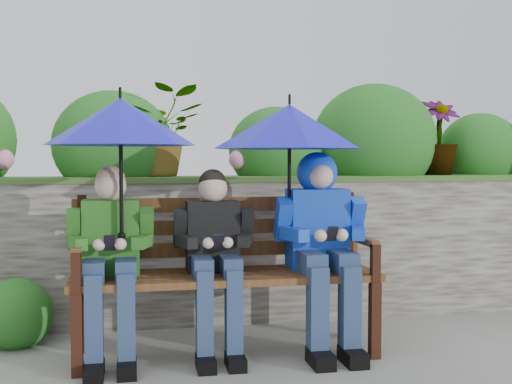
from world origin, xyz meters
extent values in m
plane|color=slate|center=(0.00, 0.00, 0.00)|extent=(60.00, 60.00, 0.00)
cube|color=brown|center=(0.00, 0.75, 0.50)|extent=(8.00, 0.40, 1.00)
cube|color=#2C6021|center=(0.00, 0.75, 1.01)|extent=(8.00, 0.42, 0.04)
cube|color=#2C6021|center=(0.00, 1.95, 0.48)|extent=(8.00, 2.00, 0.96)
ellipsoid|color=#296C23|center=(-0.89, 0.92, 1.26)|extent=(0.86, 0.69, 0.77)
ellipsoid|color=#296C23|center=(0.33, 0.96, 1.22)|extent=(0.73, 0.59, 0.66)
ellipsoid|color=#296C23|center=(1.11, 0.95, 1.30)|extent=(0.98, 0.79, 0.89)
ellipsoid|color=#296C23|center=(2.06, 1.04, 1.21)|extent=(0.71, 0.56, 0.64)
sphere|color=pink|center=(-1.61, 0.85, 1.15)|extent=(0.14, 0.14, 0.14)
sphere|color=pink|center=(0.01, 0.85, 1.15)|extent=(0.14, 0.14, 0.14)
imported|color=#296C23|center=(-0.54, 0.85, 1.35)|extent=(0.58, 0.50, 0.64)
imported|color=#296C23|center=(1.58, 0.85, 1.32)|extent=(0.33, 0.33, 0.59)
sphere|color=#296C23|center=(-1.47, 0.35, 0.19)|extent=(0.45, 0.45, 0.45)
cube|color=black|center=(-1.05, -0.32, 0.22)|extent=(0.06, 0.06, 0.45)
cube|color=black|center=(-1.05, 0.12, 0.22)|extent=(0.06, 0.06, 0.45)
cube|color=black|center=(0.62, -0.32, 0.22)|extent=(0.06, 0.06, 0.45)
cube|color=black|center=(0.62, 0.12, 0.22)|extent=(0.06, 0.06, 0.45)
cube|color=brown|center=(-0.21, -0.29, 0.47)|extent=(1.78, 0.10, 0.04)
cube|color=brown|center=(-0.21, -0.16, 0.47)|extent=(1.78, 0.10, 0.04)
cube|color=brown|center=(-0.21, -0.03, 0.47)|extent=(1.78, 0.10, 0.04)
cube|color=brown|center=(-0.21, 0.10, 0.47)|extent=(1.78, 0.10, 0.04)
cube|color=black|center=(-1.05, 0.14, 0.69)|extent=(0.05, 0.05, 0.50)
cube|color=brown|center=(-1.05, -0.10, 0.66)|extent=(0.05, 0.46, 0.04)
cube|color=black|center=(-1.05, -0.32, 0.55)|extent=(0.05, 0.05, 0.22)
cube|color=black|center=(0.62, 0.14, 0.69)|extent=(0.05, 0.05, 0.50)
cube|color=brown|center=(0.62, -0.10, 0.66)|extent=(0.05, 0.46, 0.04)
cube|color=black|center=(0.62, -0.32, 0.55)|extent=(0.05, 0.05, 0.22)
cube|color=brown|center=(-0.21, 0.15, 0.59)|extent=(1.78, 0.03, 0.09)
cube|color=brown|center=(-0.21, 0.15, 0.73)|extent=(1.78, 0.03, 0.09)
cube|color=brown|center=(-0.21, 0.15, 0.87)|extent=(1.78, 0.03, 0.09)
cube|color=#20591A|center=(-0.87, 0.00, 0.70)|extent=(0.32, 0.19, 0.43)
sphere|color=beige|center=(-0.87, -0.02, 1.00)|extent=(0.18, 0.18, 0.18)
sphere|color=tan|center=(-0.87, -0.01, 1.03)|extent=(0.17, 0.17, 0.17)
cube|color=#32476E|center=(-0.96, -0.15, 0.54)|extent=(0.11, 0.30, 0.11)
cube|color=#32476E|center=(-0.96, -0.30, 0.27)|extent=(0.09, 0.10, 0.54)
cube|color=black|center=(-0.96, -0.36, 0.04)|extent=(0.10, 0.21, 0.08)
cube|color=#32476E|center=(-0.79, -0.15, 0.54)|extent=(0.11, 0.30, 0.11)
cube|color=#32476E|center=(-0.79, -0.30, 0.27)|extent=(0.09, 0.10, 0.54)
cube|color=black|center=(-0.79, -0.36, 0.04)|extent=(0.10, 0.21, 0.08)
cube|color=#20591A|center=(-1.08, -0.05, 0.76)|extent=(0.08, 0.17, 0.24)
cube|color=#20591A|center=(-1.05, -0.17, 0.69)|extent=(0.12, 0.20, 0.07)
sphere|color=beige|center=(-0.93, -0.26, 0.69)|extent=(0.07, 0.07, 0.07)
cube|color=#20591A|center=(-0.67, -0.05, 0.76)|extent=(0.08, 0.17, 0.24)
cube|color=#20591A|center=(-0.70, -0.17, 0.69)|extent=(0.12, 0.20, 0.07)
sphere|color=beige|center=(-0.82, -0.26, 0.69)|extent=(0.07, 0.07, 0.07)
cube|color=black|center=(-0.87, -0.27, 0.70)|extent=(0.06, 0.07, 0.09)
cube|color=black|center=(-0.28, 0.00, 0.70)|extent=(0.31, 0.18, 0.42)
sphere|color=beige|center=(-0.28, -0.02, 0.98)|extent=(0.17, 0.17, 0.17)
sphere|color=black|center=(-0.28, -0.01, 1.01)|extent=(0.16, 0.16, 0.16)
cube|color=#32476E|center=(-0.37, -0.15, 0.54)|extent=(0.11, 0.29, 0.11)
cube|color=#32476E|center=(-0.37, -0.29, 0.27)|extent=(0.09, 0.10, 0.54)
cube|color=black|center=(-0.37, -0.35, 0.04)|extent=(0.10, 0.20, 0.07)
cube|color=#32476E|center=(-0.20, -0.15, 0.54)|extent=(0.11, 0.29, 0.11)
cube|color=#32476E|center=(-0.20, -0.29, 0.27)|extent=(0.09, 0.10, 0.54)
cube|color=black|center=(-0.20, -0.35, 0.04)|extent=(0.10, 0.20, 0.07)
cube|color=black|center=(-0.48, -0.05, 0.75)|extent=(0.07, 0.17, 0.23)
cube|color=black|center=(-0.45, -0.17, 0.69)|extent=(0.12, 0.19, 0.06)
sphere|color=beige|center=(-0.34, -0.25, 0.69)|extent=(0.06, 0.06, 0.06)
cube|color=black|center=(-0.09, -0.05, 0.75)|extent=(0.07, 0.17, 0.23)
cube|color=black|center=(-0.12, -0.17, 0.69)|extent=(0.12, 0.19, 0.06)
sphere|color=beige|center=(-0.23, -0.25, 0.69)|extent=(0.06, 0.06, 0.06)
cube|color=black|center=(-0.28, -0.26, 0.70)|extent=(0.06, 0.07, 0.09)
cube|color=#0C35B7|center=(0.36, 0.00, 0.73)|extent=(0.36, 0.21, 0.49)
sphere|color=beige|center=(0.36, -0.02, 1.06)|extent=(0.20, 0.20, 0.20)
sphere|color=#0C35B7|center=(0.36, 0.01, 1.07)|extent=(0.25, 0.25, 0.25)
sphere|color=beige|center=(0.36, -0.07, 1.05)|extent=(0.15, 0.15, 0.15)
cube|color=#32476E|center=(0.27, -0.17, 0.55)|extent=(0.13, 0.34, 0.13)
cube|color=#32476E|center=(0.27, -0.34, 0.27)|extent=(0.11, 0.12, 0.55)
cube|color=black|center=(0.27, -0.40, 0.04)|extent=(0.12, 0.23, 0.08)
cube|color=#32476E|center=(0.46, -0.17, 0.55)|extent=(0.13, 0.34, 0.13)
cube|color=#32476E|center=(0.46, -0.34, 0.27)|extent=(0.11, 0.12, 0.55)
cube|color=black|center=(0.46, -0.40, 0.04)|extent=(0.12, 0.23, 0.08)
cube|color=#0C35B7|center=(0.14, -0.05, 0.79)|extent=(0.08, 0.19, 0.27)
cube|color=#0C35B7|center=(0.17, -0.19, 0.72)|extent=(0.14, 0.22, 0.07)
sphere|color=beige|center=(0.30, -0.29, 0.72)|extent=(0.07, 0.07, 0.07)
cube|color=#0C35B7|center=(0.59, -0.05, 0.79)|extent=(0.08, 0.19, 0.27)
cube|color=#0C35B7|center=(0.56, -0.19, 0.72)|extent=(0.14, 0.22, 0.07)
sphere|color=beige|center=(0.43, -0.29, 0.72)|extent=(0.07, 0.07, 0.07)
cube|color=black|center=(0.36, -0.30, 0.73)|extent=(0.06, 0.07, 0.09)
cone|color=#1616CD|center=(-0.81, -0.13, 1.36)|extent=(0.84, 0.84, 0.26)
cylinder|color=black|center=(-0.81, -0.13, 1.52)|extent=(0.02, 0.02, 0.06)
cylinder|color=black|center=(-0.81, -0.13, 1.04)|extent=(0.02, 0.02, 0.64)
sphere|color=black|center=(-0.81, -0.13, 0.73)|extent=(0.04, 0.04, 0.04)
cone|color=#1616CD|center=(0.18, -0.04, 1.35)|extent=(0.91, 0.91, 0.27)
cylinder|color=black|center=(0.18, -0.04, 1.51)|extent=(0.02, 0.02, 0.06)
cylinder|color=black|center=(0.18, -0.04, 1.05)|extent=(0.02, 0.02, 0.60)
sphere|color=black|center=(0.18, -0.04, 0.75)|extent=(0.04, 0.04, 0.04)
camera|label=1|loc=(-0.75, -3.78, 1.16)|focal=45.00mm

